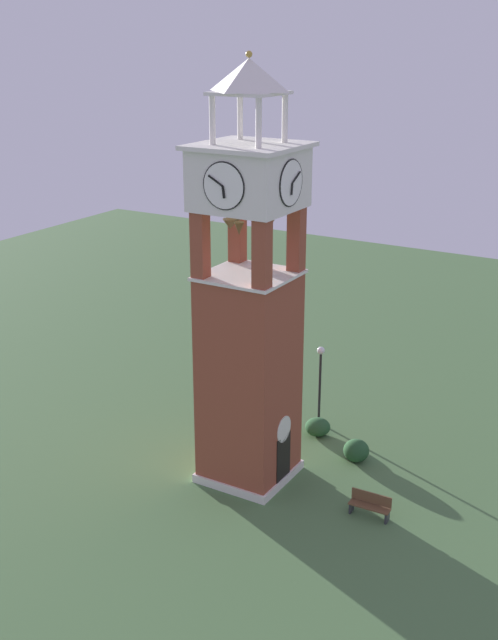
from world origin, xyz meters
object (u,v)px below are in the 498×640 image
object	(u,v)px
clock_tower	(249,321)
park_bench	(370,505)
lamp_post	(320,371)
trash_bin	(234,417)

from	to	relation	value
clock_tower	park_bench	xyz separation A→B (m)	(-0.27, -5.52, -6.34)
clock_tower	lamp_post	distance (m)	7.10
trash_bin	clock_tower	bearing A→B (deg)	-140.82
park_bench	trash_bin	bearing A→B (deg)	65.32
park_bench	trash_bin	xyz separation A→B (m)	(3.90, 8.48, -0.08)
lamp_post	clock_tower	bearing A→B (deg)	175.72
park_bench	lamp_post	world-z (taller)	lamp_post
clock_tower	lamp_post	size ratio (longest dim) A/B	4.33
clock_tower	park_bench	size ratio (longest dim) A/B	10.45
park_bench	lamp_post	xyz separation A→B (m)	(6.03, 5.09, 2.21)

